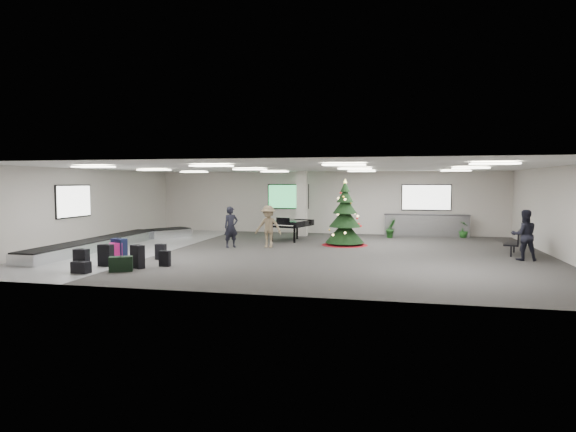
% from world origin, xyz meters
% --- Properties ---
extents(ground, '(18.00, 18.00, 0.00)m').
position_xyz_m(ground, '(0.00, 0.00, 0.00)').
color(ground, '#322F2D').
rests_on(ground, ground).
extents(room_envelope, '(18.02, 14.02, 3.21)m').
position_xyz_m(room_envelope, '(-0.38, 0.67, 2.33)').
color(room_envelope, beige).
rests_on(room_envelope, ground).
extents(baggage_carousel, '(2.28, 9.71, 0.43)m').
position_xyz_m(baggage_carousel, '(-7.84, -0.08, 0.21)').
color(baggage_carousel, silver).
rests_on(baggage_carousel, ground).
extents(service_counter, '(4.05, 0.65, 1.08)m').
position_xyz_m(service_counter, '(5.00, 6.65, 0.55)').
color(service_counter, silver).
rests_on(service_counter, ground).
extents(suitcase_0, '(0.46, 0.28, 0.71)m').
position_xyz_m(suitcase_0, '(-5.45, -4.29, 0.35)').
color(suitcase_0, black).
rests_on(suitcase_0, ground).
extents(suitcase_1, '(0.52, 0.43, 0.73)m').
position_xyz_m(suitcase_1, '(-4.31, -4.37, 0.36)').
color(suitcase_1, black).
rests_on(suitcase_1, ground).
extents(pink_suitcase, '(0.47, 0.39, 0.66)m').
position_xyz_m(pink_suitcase, '(-5.58, -3.51, 0.32)').
color(pink_suitcase, '#E71E80').
rests_on(pink_suitcase, ground).
extents(suitcase_3, '(0.36, 0.21, 0.55)m').
position_xyz_m(suitcase_3, '(-4.38, -2.72, 0.27)').
color(suitcase_3, black).
rests_on(suitcase_3, ground).
extents(navy_suitcase, '(0.56, 0.43, 0.79)m').
position_xyz_m(navy_suitcase, '(-5.56, -3.35, 0.38)').
color(navy_suitcase, black).
rests_on(navy_suitcase, ground).
extents(suitcase_5, '(0.44, 0.26, 0.67)m').
position_xyz_m(suitcase_5, '(-5.72, -5.14, 0.33)').
color(suitcase_5, black).
rests_on(suitcase_5, ground).
extents(green_duffel, '(0.74, 0.59, 0.47)m').
position_xyz_m(green_duffel, '(-4.51, -4.98, 0.22)').
color(green_duffel, black).
rests_on(green_duffel, ground).
extents(suitcase_7, '(0.34, 0.18, 0.51)m').
position_xyz_m(suitcase_7, '(-3.63, -3.91, 0.25)').
color(suitcase_7, black).
rests_on(suitcase_7, ground).
extents(black_duffel, '(0.55, 0.35, 0.36)m').
position_xyz_m(black_duffel, '(-5.48, -5.50, 0.17)').
color(black_duffel, black).
rests_on(black_duffel, ground).
extents(christmas_tree, '(1.96, 1.96, 2.80)m').
position_xyz_m(christmas_tree, '(1.41, 2.47, 0.96)').
color(christmas_tree, maroon).
rests_on(christmas_tree, ground).
extents(grand_piano, '(1.93, 2.24, 1.09)m').
position_xyz_m(grand_piano, '(-1.19, 3.49, 0.77)').
color(grand_piano, black).
rests_on(grand_piano, ground).
extents(bench, '(0.93, 1.56, 0.93)m').
position_xyz_m(bench, '(7.79, 1.05, 0.53)').
color(bench, black).
rests_on(bench, ground).
extents(traveler_a, '(0.71, 0.71, 1.66)m').
position_xyz_m(traveler_a, '(-3.03, 0.74, 0.83)').
color(traveler_a, black).
rests_on(traveler_a, ground).
extents(traveler_b, '(1.13, 0.68, 1.71)m').
position_xyz_m(traveler_b, '(-1.55, 1.05, 0.85)').
color(traveler_b, '#7C674C').
rests_on(traveler_b, ground).
extents(traveler_bench, '(0.87, 0.70, 1.72)m').
position_xyz_m(traveler_bench, '(7.73, -0.26, 0.86)').
color(traveler_bench, black).
rests_on(traveler_bench, ground).
extents(potted_plant_left, '(0.62, 0.60, 0.88)m').
position_xyz_m(potted_plant_left, '(3.30, 5.58, 0.44)').
color(potted_plant_left, '#143F19').
rests_on(potted_plant_left, ground).
extents(potted_plant_right, '(0.61, 0.61, 0.77)m').
position_xyz_m(potted_plant_right, '(6.69, 6.37, 0.38)').
color(potted_plant_right, '#143F19').
rests_on(potted_plant_right, ground).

